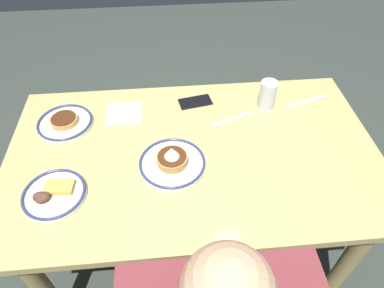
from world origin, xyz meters
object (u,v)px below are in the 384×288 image
at_px(plate_far_companion, 53,194).
at_px(fork_far, 306,102).
at_px(plate_center_pancakes, 172,162).
at_px(cell_phone, 195,102).
at_px(drinking_glass, 267,96).
at_px(fork_near, 231,120).
at_px(plate_near_main, 65,122).
at_px(paper_napkin, 124,113).

bearing_deg(plate_far_companion, fork_far, -157.77).
height_order(plate_center_pancakes, cell_phone, plate_center_pancakes).
bearing_deg(drinking_glass, plate_center_pancakes, 35.63).
bearing_deg(drinking_glass, fork_near, 24.73).
bearing_deg(plate_far_companion, fork_near, -153.63).
bearing_deg(fork_near, plate_center_pancakes, 41.36).
bearing_deg(fork_near, cell_phone, -43.06).
relative_size(plate_near_main, cell_phone, 1.57).
bearing_deg(plate_center_pancakes, paper_napkin, -58.28).
relative_size(plate_near_main, plate_center_pancakes, 0.91).
bearing_deg(fork_near, drinking_glass, -155.27).
relative_size(paper_napkin, fork_near, 0.78).
xyz_separation_m(plate_near_main, paper_napkin, (-0.24, -0.05, -0.01)).
distance_m(plate_near_main, paper_napkin, 0.24).
distance_m(plate_center_pancakes, paper_napkin, 0.37).
height_order(cell_phone, paper_napkin, cell_phone).
bearing_deg(plate_center_pancakes, fork_near, -138.64).
distance_m(plate_near_main, plate_far_companion, 0.37).
bearing_deg(fork_near, fork_far, -166.29).
relative_size(plate_center_pancakes, paper_napkin, 1.65).
bearing_deg(fork_far, plate_center_pancakes, 27.17).
height_order(plate_near_main, drinking_glass, drinking_glass).
bearing_deg(fork_far, fork_near, 13.71).
xyz_separation_m(plate_near_main, cell_phone, (-0.55, -0.10, -0.01)).
relative_size(cell_phone, fork_near, 0.75).
relative_size(plate_center_pancakes, cell_phone, 1.72).
distance_m(drinking_glass, fork_far, 0.20).
height_order(paper_napkin, fork_far, fork_far).
distance_m(plate_center_pancakes, cell_phone, 0.38).
height_order(drinking_glass, fork_near, drinking_glass).
distance_m(cell_phone, fork_near, 0.19).
distance_m(plate_center_pancakes, fork_far, 0.69).
bearing_deg(plate_near_main, fork_far, -177.06).
height_order(plate_center_pancakes, drinking_glass, drinking_glass).
xyz_separation_m(drinking_glass, fork_far, (-0.19, -0.01, -0.05)).
xyz_separation_m(paper_napkin, fork_far, (-0.81, -0.00, 0.00)).
distance_m(paper_napkin, fork_far, 0.81).
bearing_deg(drinking_glass, paper_napkin, -0.71).
xyz_separation_m(plate_center_pancakes, drinking_glass, (-0.43, -0.31, 0.04)).
distance_m(cell_phone, paper_napkin, 0.32).
bearing_deg(drinking_glass, plate_far_companion, 26.05).
distance_m(plate_far_companion, drinking_glass, 0.94).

